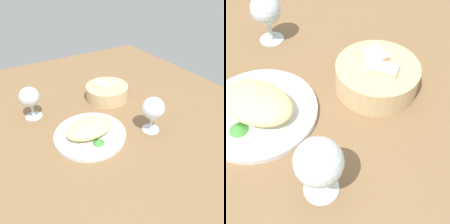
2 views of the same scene
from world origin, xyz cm
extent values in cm
cube|color=brown|center=(0.00, 0.00, -1.00)|extent=(140.00, 140.00, 2.00)
cylinder|color=white|center=(-3.56, -9.69, 0.70)|extent=(25.19, 25.19, 1.40)
ellipsoid|color=#EAD688|center=(-3.56, -9.69, 3.73)|extent=(17.25, 11.38, 4.65)
cone|color=#3F8C36|center=(-3.46, -15.80, 2.12)|extent=(3.97, 3.97, 1.43)
cylinder|color=#D5B47E|center=(14.86, 9.99, 3.12)|extent=(18.72, 18.72, 6.23)
cube|color=beige|center=(17.38, 9.41, 5.11)|extent=(4.79, 4.43, 4.28)
cube|color=beige|center=(12.91, 12.10, 4.86)|extent=(6.91, 6.72, 5.24)
cube|color=beige|center=(13.87, 8.95, 5.34)|extent=(5.74, 5.77, 4.29)
cylinder|color=silver|center=(17.02, -17.96, 0.30)|extent=(6.39, 6.39, 0.60)
cylinder|color=silver|center=(17.02, -17.96, 2.99)|extent=(1.00, 1.00, 4.79)
sphere|color=silver|center=(17.02, -17.96, 9.38)|extent=(7.99, 7.99, 7.99)
cylinder|color=silver|center=(-17.37, 12.69, 0.30)|extent=(6.55, 6.55, 0.60)
cylinder|color=silver|center=(-17.37, 12.69, 2.96)|extent=(1.00, 1.00, 4.72)
sphere|color=silver|center=(-17.37, 12.69, 9.16)|extent=(7.68, 7.68, 7.68)
camera|label=1|loc=(-27.10, -62.82, 49.76)|focal=34.29mm
camera|label=2|loc=(30.05, -35.39, 47.40)|focal=45.51mm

